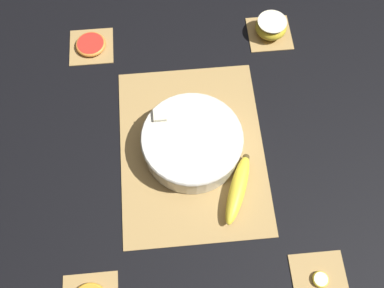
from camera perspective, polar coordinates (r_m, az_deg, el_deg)
The scene contains 10 objects.
ground_plane at distance 1.13m, azimuth 0.00°, elevation -0.74°, with size 6.00×6.00×0.00m, color black.
bamboo_mat_center at distance 1.13m, azimuth 0.00°, elevation -0.67°, with size 0.48×0.36×0.01m.
coaster_mat_near_left at distance 1.08m, azimuth 15.91°, elevation -16.26°, with size 0.12×0.12×0.01m.
coaster_mat_near_right at distance 1.34m, azimuth 9.81°, elevation 13.69°, with size 0.12×0.12×0.01m.
coaster_mat_far_right at distance 1.32m, azimuth -12.66°, elevation 12.01°, with size 0.12×0.12×0.01m.
fruit_salad_bowl at distance 1.09m, azimuth -0.02°, elevation 0.23°, with size 0.25×0.25×0.08m.
whole_banana at distance 1.07m, azimuth 5.84°, elevation -5.65°, with size 0.18×0.10×0.04m.
apple_half at distance 1.32m, azimuth 10.00°, elevation 14.45°, with size 0.09×0.09×0.05m.
banana_coin_single at distance 1.07m, azimuth 16.01°, elevation -16.20°, with size 0.04×0.04×0.01m.
grapefruit_slice at distance 1.32m, azimuth -12.74°, elevation 12.24°, with size 0.08×0.08×0.01m.
Camera 1 is at (-0.46, 0.04, 1.03)m, focal length 42.00 mm.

